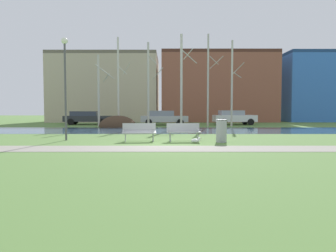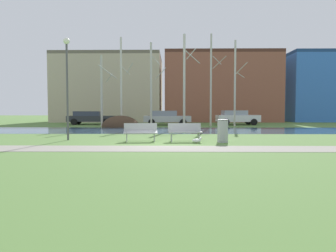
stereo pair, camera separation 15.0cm
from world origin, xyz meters
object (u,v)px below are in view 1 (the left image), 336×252
object	(u,v)px
bench_left	(141,132)
streetlamp	(67,71)
trash_bin	(223,130)
parked_van_nearest_dark	(89,117)
parked_sedan_second_silver	(165,117)
parked_hatch_third_white	(235,117)
seagull	(197,140)
bench_right	(185,132)

from	to	relation	value
bench_left	streetlamp	size ratio (longest dim) A/B	0.33
trash_bin	parked_van_nearest_dark	world-z (taller)	parked_van_nearest_dark
bench_left	parked_sedan_second_silver	world-z (taller)	parked_sedan_second_silver
parked_sedan_second_silver	parked_hatch_third_white	xyz separation A→B (m)	(7.09, 0.40, 0.02)
seagull	parked_hatch_third_white	distance (m)	17.96
parked_van_nearest_dark	trash_bin	bearing A→B (deg)	-57.94
bench_left	parked_sedan_second_silver	distance (m)	15.95
bench_right	parked_hatch_third_white	bearing A→B (deg)	70.25
bench_right	parked_hatch_third_white	world-z (taller)	parked_hatch_third_white
seagull	parked_hatch_third_white	xyz separation A→B (m)	(5.34, 17.14, 0.64)
bench_left	trash_bin	xyz separation A→B (m)	(3.87, -0.38, 0.08)
parked_van_nearest_dark	parked_sedan_second_silver	world-z (taller)	parked_sedan_second_silver
seagull	streetlamp	world-z (taller)	streetlamp
seagull	parked_van_nearest_dark	size ratio (longest dim) A/B	0.10
parked_hatch_third_white	bench_right	bearing A→B (deg)	-109.75
streetlamp	bench_right	bearing A→B (deg)	-5.61
parked_hatch_third_white	seagull	bearing A→B (deg)	-107.31
bench_left	seagull	size ratio (longest dim) A/B	3.41
bench_left	parked_sedan_second_silver	xyz separation A→B (m)	(0.89, 15.92, 0.29)
trash_bin	streetlamp	size ratio (longest dim) A/B	0.21
seagull	bench_right	bearing A→B (deg)	122.10
parked_sedan_second_silver	streetlamp	bearing A→B (deg)	-106.64
trash_bin	seagull	bearing A→B (deg)	-160.03
bench_left	streetlamp	world-z (taller)	streetlamp
seagull	parked_van_nearest_dark	distance (m)	20.01
streetlamp	bench_left	bearing A→B (deg)	-8.79
bench_left	parked_hatch_third_white	bearing A→B (deg)	63.92
streetlamp	parked_van_nearest_dark	bearing A→B (deg)	101.09
trash_bin	parked_sedan_second_silver	bearing A→B (deg)	100.36
trash_bin	parked_hatch_third_white	bearing A→B (deg)	76.15
seagull	parked_sedan_second_silver	world-z (taller)	parked_sedan_second_silver
trash_bin	bench_right	bearing A→B (deg)	167.82
trash_bin	parked_van_nearest_dark	size ratio (longest dim) A/B	0.22
bench_right	seagull	bearing A→B (deg)	-57.90
streetlamp	parked_van_nearest_dark	world-z (taller)	streetlamp
bench_left	parked_sedan_second_silver	bearing A→B (deg)	86.79
bench_left	trash_bin	size ratio (longest dim) A/B	1.54
trash_bin	streetlamp	bearing A→B (deg)	172.86
parked_sedan_second_silver	bench_right	bearing A→B (deg)	-85.56
bench_right	parked_hatch_third_white	size ratio (longest dim) A/B	0.39
trash_bin	streetlamp	world-z (taller)	streetlamp
streetlamp	seagull	bearing A→B (deg)	-12.40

